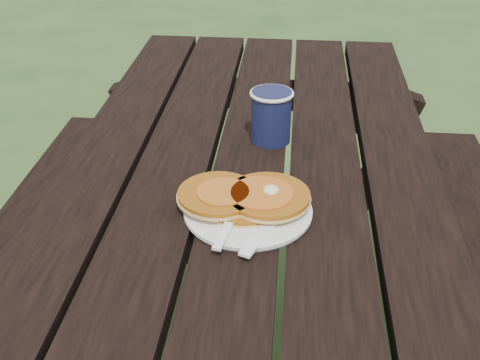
# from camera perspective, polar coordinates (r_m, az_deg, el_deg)

# --- Properties ---
(picnic_table) EXTENTS (1.36, 1.80, 0.75)m
(picnic_table) POSITION_cam_1_polar(r_m,az_deg,el_deg) (1.35, 0.32, -15.17)
(picnic_table) COLOR black
(picnic_table) RESTS_ON ground
(plate) EXTENTS (0.24, 0.24, 0.01)m
(plate) POSITION_cam_1_polar(r_m,az_deg,el_deg) (1.05, 0.75, -2.99)
(plate) COLOR white
(plate) RESTS_ON picnic_table
(pancake_stack) EXTENTS (0.23, 0.15, 0.04)m
(pancake_stack) POSITION_cam_1_polar(r_m,az_deg,el_deg) (1.06, 0.45, -1.63)
(pancake_stack) COLOR #A95E13
(pancake_stack) RESTS_ON plate
(knife) EXTENTS (0.09, 0.17, 0.00)m
(knife) POSITION_cam_1_polar(r_m,az_deg,el_deg) (1.01, 2.68, -4.37)
(knife) COLOR white
(knife) RESTS_ON plate
(fork) EXTENTS (0.06, 0.16, 0.01)m
(fork) POSITION_cam_1_polar(r_m,az_deg,el_deg) (0.99, -1.33, -4.73)
(fork) COLOR white
(fork) RESTS_ON plate
(coffee_cup) EXTENTS (0.09, 0.09, 0.11)m
(coffee_cup) POSITION_cam_1_polar(r_m,az_deg,el_deg) (1.27, 2.98, 6.32)
(coffee_cup) COLOR #14193C
(coffee_cup) RESTS_ON picnic_table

